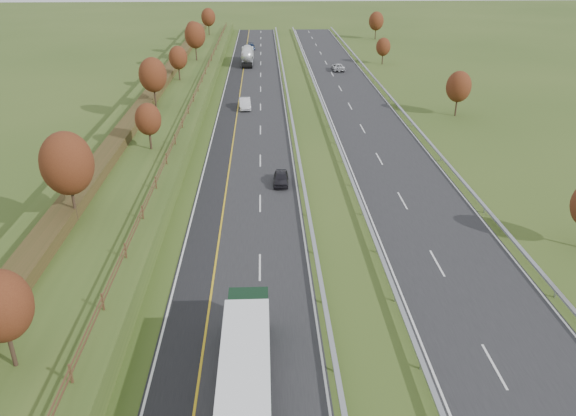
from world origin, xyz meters
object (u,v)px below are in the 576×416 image
box_lorry (245,389)px  car_oncoming (338,67)px  car_dark_near (281,178)px  road_tanker (247,55)px  car_silver_mid (245,103)px  car_small_far (251,46)px

box_lorry → car_oncoming: bearing=79.9°
box_lorry → car_dark_near: 32.65m
box_lorry → road_tanker: size_ratio=1.45×
road_tanker → car_oncoming: (18.37, -7.85, -1.14)m
box_lorry → car_dark_near: (2.84, 32.49, -1.63)m
car_silver_mid → car_oncoming: (17.97, 28.46, -0.11)m
car_small_far → car_silver_mid: bearing=-93.3°
box_lorry → car_silver_mid: (-1.75, 62.99, -1.50)m
box_lorry → car_oncoming: box_lorry is taller
road_tanker → car_small_far: bearing=88.7°
box_lorry → car_small_far: size_ratio=3.64×
road_tanker → car_small_far: size_ratio=2.51×
car_dark_near → car_oncoming: car_oncoming is taller
car_dark_near → box_lorry: bearing=-92.4°
car_dark_near → car_silver_mid: (-4.58, 30.50, 0.13)m
car_oncoming → road_tanker: bearing=-23.2°
car_small_far → car_oncoming: (17.97, -26.35, 0.03)m
road_tanker → car_silver_mid: road_tanker is taller
car_oncoming → car_small_far: bearing=-55.8°
road_tanker → car_dark_near: bearing=-85.7°
box_lorry → car_silver_mid: box_lorry is taller
car_dark_near → car_small_far: bearing=95.7°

